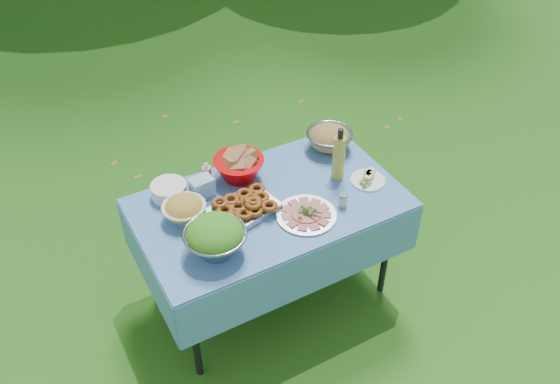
# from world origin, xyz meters

# --- Properties ---
(ground) EXTENTS (80.00, 80.00, 0.00)m
(ground) POSITION_xyz_m (0.00, 0.00, 0.00)
(ground) COLOR #0D3609
(ground) RESTS_ON ground
(picnic_table) EXTENTS (1.46, 0.86, 0.76)m
(picnic_table) POSITION_xyz_m (0.00, 0.00, 0.38)
(picnic_table) COLOR #84B3FE
(picnic_table) RESTS_ON ground
(salad_bowl) EXTENTS (0.33, 0.33, 0.21)m
(salad_bowl) POSITION_xyz_m (-0.41, -0.21, 0.86)
(salad_bowl) COLOR gray
(salad_bowl) RESTS_ON picnic_table
(pasta_bowl_white) EXTENTS (0.30, 0.30, 0.13)m
(pasta_bowl_white) POSITION_xyz_m (-0.45, 0.10, 0.82)
(pasta_bowl_white) COLOR white
(pasta_bowl_white) RESTS_ON picnic_table
(plate_stack) EXTENTS (0.22, 0.22, 0.08)m
(plate_stack) POSITION_xyz_m (-0.46, 0.31, 0.80)
(plate_stack) COLOR white
(plate_stack) RESTS_ON picnic_table
(wipes_box) EXTENTS (0.13, 0.10, 0.11)m
(wipes_box) POSITION_xyz_m (-0.30, 0.23, 0.82)
(wipes_box) COLOR #92BFED
(wipes_box) RESTS_ON picnic_table
(sanitizer_bottle) EXTENTS (0.06, 0.06, 0.15)m
(sanitizer_bottle) POSITION_xyz_m (-0.23, 0.30, 0.84)
(sanitizer_bottle) COLOR pink
(sanitizer_bottle) RESTS_ON picnic_table
(bread_bowl) EXTENTS (0.37, 0.37, 0.20)m
(bread_bowl) POSITION_xyz_m (-0.05, 0.27, 0.86)
(bread_bowl) COLOR #D00000
(bread_bowl) RESTS_ON picnic_table
(pasta_bowl_steel) EXTENTS (0.36, 0.36, 0.15)m
(pasta_bowl_steel) POSITION_xyz_m (0.56, 0.27, 0.83)
(pasta_bowl_steel) COLOR gray
(pasta_bowl_steel) RESTS_ON picnic_table
(fried_tray) EXTENTS (0.40, 0.32, 0.08)m
(fried_tray) POSITION_xyz_m (-0.16, -0.01, 0.80)
(fried_tray) COLOR silver
(fried_tray) RESTS_ON picnic_table
(charcuterie_platter) EXTENTS (0.43, 0.43, 0.07)m
(charcuterie_platter) POSITION_xyz_m (0.12, -0.20, 0.80)
(charcuterie_platter) COLOR #B6BABE
(charcuterie_platter) RESTS_ON picnic_table
(oil_bottle) EXTENTS (0.08, 0.08, 0.33)m
(oil_bottle) POSITION_xyz_m (0.45, 0.00, 0.93)
(oil_bottle) COLOR gold
(oil_bottle) RESTS_ON picnic_table
(cheese_plate) EXTENTS (0.23, 0.23, 0.06)m
(cheese_plate) POSITION_xyz_m (0.58, -0.11, 0.79)
(cheese_plate) COLOR white
(cheese_plate) RESTS_ON picnic_table
(shaker) EXTENTS (0.06, 0.06, 0.08)m
(shaker) POSITION_xyz_m (0.34, -0.22, 0.80)
(shaker) COLOR silver
(shaker) RESTS_ON picnic_table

